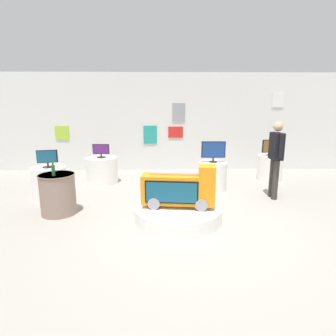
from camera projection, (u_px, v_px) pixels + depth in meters
ground_plane at (195, 224)px, 4.71m from camera, size 30.00×30.00×0.00m
back_wall_display at (180, 123)px, 8.57m from camera, size 11.27×0.13×2.97m
main_display_pedestal at (178, 213)px, 4.87m from camera, size 1.53×1.53×0.25m
novelty_firetruck_tv at (180, 190)px, 4.77m from camera, size 1.28×0.53×0.74m
display_pedestal_left_rear at (102, 170)px, 7.24m from camera, size 0.82×0.82×0.67m
tv_on_left_rear at (101, 150)px, 7.12m from camera, size 0.43×0.21×0.35m
display_pedestal_center_rear at (50, 182)px, 6.06m from camera, size 0.73×0.73×0.67m
tv_on_center_rear at (47, 158)px, 5.94m from camera, size 0.42×0.21×0.38m
display_pedestal_right_rear at (270, 168)px, 7.56m from camera, size 0.66×0.66×0.67m
tv_on_right_rear at (271, 147)px, 7.43m from camera, size 0.53×0.23×0.43m
display_pedestal_far_right at (212, 176)px, 6.65m from camera, size 0.67×0.67×0.67m
tv_on_far_right at (213, 150)px, 6.51m from camera, size 0.57×0.19×0.49m
side_table_round at (58, 194)px, 5.11m from camera, size 0.65×0.65×0.76m
bottle_on_side_table at (53, 170)px, 4.91m from camera, size 0.06×0.06×0.26m
shopper_browsing_near_truck at (276, 154)px, 5.89m from camera, size 0.21×0.56×1.65m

